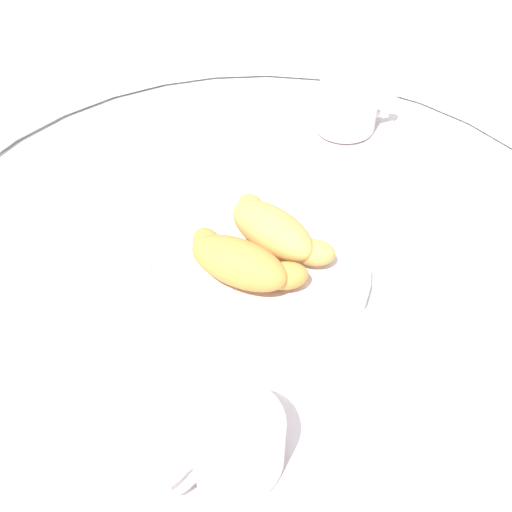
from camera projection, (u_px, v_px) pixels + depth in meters
The scene contains 9 objects.
ground_plane at pixel (259, 268), 0.68m from camera, with size 2.20×2.20×0.00m, color silver.
table_chrome_rim at pixel (259, 260), 0.68m from camera, with size 0.78×0.78×0.02m, color silver.
pastry_plate at pixel (256, 269), 0.67m from camera, with size 0.23×0.23×0.02m.
croissant_large at pixel (241, 262), 0.63m from camera, with size 0.13×0.09×0.04m.
croissant_small at pixel (274, 230), 0.66m from camera, with size 0.12×0.11×0.04m.
coffee_cup_near at pixel (234, 448), 0.51m from camera, with size 0.14×0.14×0.06m.
coffee_cup_far at pixel (346, 114), 0.83m from camera, with size 0.14×0.14×0.06m.
juice_glass_left at pixel (461, 479), 0.42m from camera, with size 0.08×0.08×0.14m.
sugar_packet at pixel (392, 422), 0.56m from camera, with size 0.05×0.03×0.01m, color white.
Camera 1 is at (0.10, -0.46, 0.50)m, focal length 47.08 mm.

